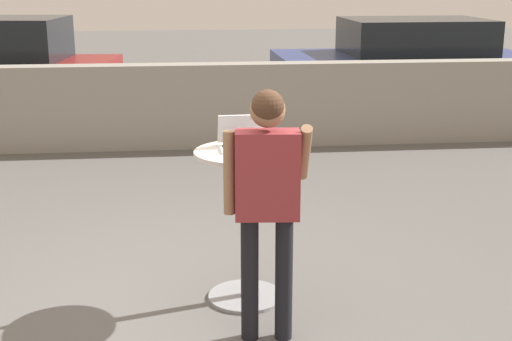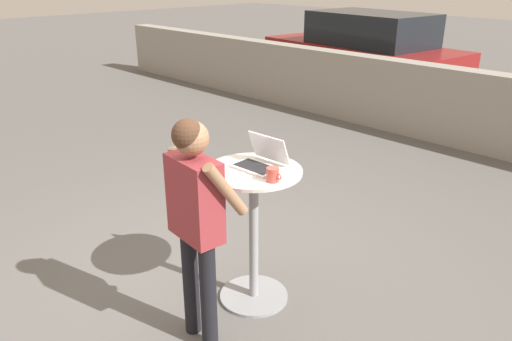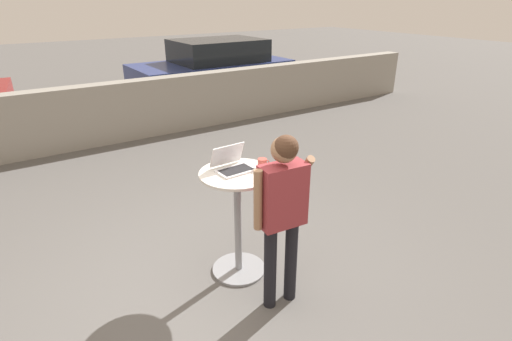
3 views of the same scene
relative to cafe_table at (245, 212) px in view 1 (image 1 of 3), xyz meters
name	(u,v)px [view 1 (image 1 of 3)]	position (x,y,z in m)	size (l,w,h in m)	color
ground_plane	(181,314)	(-0.46, -0.21, -0.65)	(50.00, 50.00, 0.00)	#5B5956
pavement_kerb	(178,106)	(-0.46, 4.67, -0.10)	(16.76, 0.35, 1.10)	gray
cafe_table	(245,212)	(0.00, 0.00, 0.00)	(0.70, 0.70, 1.09)	gray
laptop	(244,141)	(0.00, 0.07, 0.49)	(0.35, 0.31, 0.22)	silver
coffee_mug	(282,145)	(0.24, -0.06, 0.48)	(0.12, 0.09, 0.10)	#C14C42
standing_person	(267,187)	(0.08, -0.59, 0.35)	(0.54, 0.34, 1.60)	black
parked_car_further_down	(404,67)	(3.14, 6.41, 0.15)	(4.00, 2.00, 1.55)	navy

